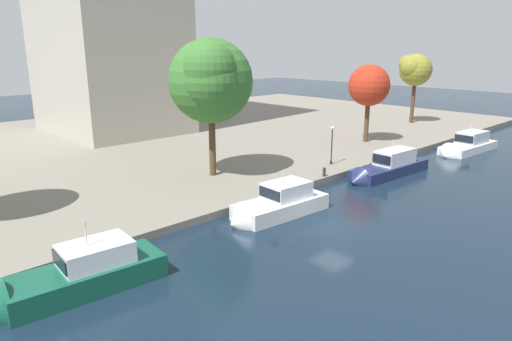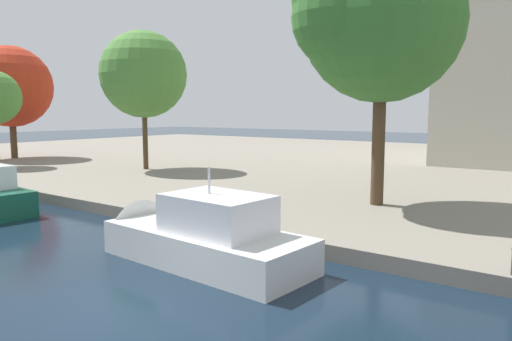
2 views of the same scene
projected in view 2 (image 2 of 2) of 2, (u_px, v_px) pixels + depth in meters
The scene contains 6 objects.
ground_plane at pixel (108, 310), 12.52m from camera, with size 220.00×220.00×0.00m, color #142333.
dock_promenade at pixel (455, 170), 40.15m from camera, with size 120.00×55.00×0.59m, color gray.
motor_yacht_2 at pixel (194, 242), 16.77m from camera, with size 8.72×3.42×4.39m.
tree_1 at pixel (145, 76), 37.78m from camera, with size 6.71×6.71×10.75m.
tree_3 at pixel (369, 17), 22.48m from camera, with size 7.59×7.83×12.52m.
tree_4 at pixel (8, 86), 46.30m from camera, with size 7.79×7.79×10.83m.
Camera 2 is at (10.18, -7.39, 5.13)m, focal length 33.91 mm.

